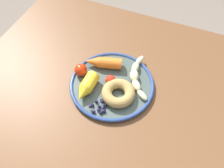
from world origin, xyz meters
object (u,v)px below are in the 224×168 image
plate (112,84)px  tomato_near (110,80)px  carrot_orange (103,63)px  blueberry_pile (99,107)px  carrot_yellow (87,87)px  donut (118,93)px  dining_table (122,106)px  tomato_mid (81,70)px  banana (137,76)px

plate → tomato_near: 0.02m
carrot_orange → blueberry_pile: 0.17m
carrot_yellow → blueberry_pile: 0.08m
plate → donut: 0.06m
plate → dining_table: bearing=-13.2°
dining_table → tomato_near: size_ratio=30.66×
blueberry_pile → tomato_near: 0.10m
carrot_orange → tomato_mid: size_ratio=3.12×
dining_table → carrot_orange: 0.17m
dining_table → banana: banana is taller
blueberry_pile → tomato_near: (-0.00, 0.10, 0.01)m
carrot_orange → tomato_near: (0.05, -0.06, -0.00)m
carrot_yellow → blueberry_pile: carrot_yellow is taller
plate → tomato_mid: size_ratio=6.52×
carrot_orange → tomato_mid: tomato_mid is taller
banana → tomato_near: size_ratio=5.11×
blueberry_pile → tomato_near: bearing=92.3°
carrot_orange → tomato_near: carrot_orange is taller
carrot_yellow → banana: bearing=39.3°
tomato_mid → banana: bearing=16.4°
carrot_orange → carrot_yellow: carrot_yellow is taller
banana → dining_table: bearing=-110.0°
donut → blueberry_pile: bearing=-121.2°
tomato_mid → donut: bearing=-13.4°
carrot_orange → carrot_yellow: 0.12m
dining_table → donut: size_ratio=10.04×
donut → carrot_yellow: bearing=-169.1°
tomato_mid → blueberry_pile: bearing=-41.4°
dining_table → tomato_near: 0.13m
banana → donut: 0.09m
dining_table → plate: bearing=166.8°
banana → carrot_orange: carrot_orange is taller
plate → carrot_yellow: bearing=-139.5°
plate → blueberry_pile: size_ratio=4.82×
donut → tomato_mid: 0.15m
banana → carrot_yellow: (-0.13, -0.11, 0.01)m
carrot_orange → dining_table: bearing=-34.4°
dining_table → blueberry_pile: size_ratio=18.41×
banana → tomato_mid: 0.19m
donut → dining_table: bearing=72.7°
banana → carrot_yellow: 0.17m
carrot_orange → tomato_near: 0.08m
carrot_orange → tomato_mid: (-0.06, -0.06, 0.00)m
dining_table → blueberry_pile: bearing=-117.5°
dining_table → blueberry_pile: blueberry_pile is taller
blueberry_pile → carrot_orange: bearing=109.6°
banana → tomato_mid: (-0.18, -0.05, 0.01)m
banana → donut: bearing=-109.3°
dining_table → banana: 0.13m
banana → tomato_mid: size_ratio=4.16×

